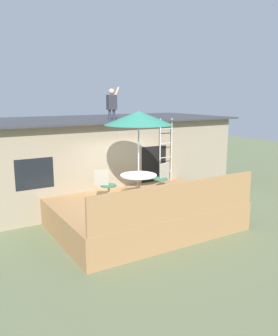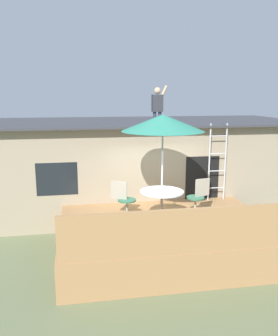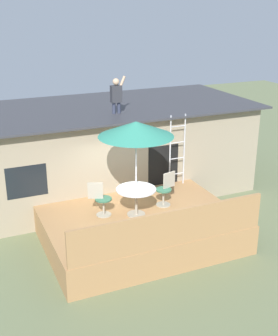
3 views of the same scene
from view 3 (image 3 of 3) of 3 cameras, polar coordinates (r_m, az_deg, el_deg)
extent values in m
plane|color=#66704C|center=(12.29, 0.00, -9.21)|extent=(40.00, 40.00, 0.00)
cube|color=gray|center=(14.80, -5.58, 2.08)|extent=(10.00, 4.00, 2.88)
cube|color=#38383D|center=(14.41, -5.79, 7.64)|extent=(10.50, 4.50, 0.06)
cube|color=black|center=(12.38, -14.16, -1.68)|extent=(1.10, 0.03, 0.90)
cube|color=black|center=(13.73, 3.07, -1.07)|extent=(1.00, 0.03, 2.00)
cube|color=#A87A4C|center=(12.10, 0.00, -7.57)|extent=(4.98, 3.73, 0.80)
cube|color=#A87A4C|center=(10.26, 4.10, -7.73)|extent=(4.88, 0.08, 0.90)
cylinder|color=#A59E8C|center=(11.86, -0.36, -5.92)|extent=(0.48, 0.48, 0.03)
cylinder|color=#A59E8C|center=(11.71, -0.37, -4.36)|extent=(0.07, 0.07, 0.71)
cylinder|color=silver|center=(11.56, -0.37, -2.74)|extent=(1.04, 1.04, 0.03)
cylinder|color=silver|center=(11.39, -0.38, -0.57)|extent=(0.04, 0.04, 2.40)
cone|color=#338C72|center=(11.03, -0.39, 5.02)|extent=(1.90, 1.90, 0.38)
cylinder|color=silver|center=(13.33, 3.99, 2.12)|extent=(0.04, 0.04, 2.20)
cylinder|color=silver|center=(13.55, 5.80, 2.37)|extent=(0.04, 0.04, 2.20)
cylinder|color=silver|center=(13.69, 4.81, -0.73)|extent=(0.48, 0.03, 0.03)
cylinder|color=silver|center=(13.52, 4.87, 1.24)|extent=(0.48, 0.03, 0.03)
cylinder|color=silver|center=(13.37, 4.93, 3.26)|extent=(0.48, 0.03, 0.03)
cylinder|color=silver|center=(13.23, 5.00, 5.33)|extent=(0.48, 0.03, 0.03)
cylinder|color=#33384C|center=(13.43, -3.23, 7.65)|extent=(0.10, 0.10, 0.34)
cylinder|color=#33384C|center=(13.49, -2.59, 7.71)|extent=(0.10, 0.10, 0.34)
cube|color=#333338|center=(13.37, -2.94, 9.44)|extent=(0.32, 0.20, 0.50)
sphere|color=tan|center=(13.31, -2.97, 10.96)|extent=(0.20, 0.20, 0.20)
cylinder|color=tan|center=(13.38, -2.23, 10.76)|extent=(0.26, 0.08, 0.44)
cylinder|color=#A59E8C|center=(11.89, -4.51, -5.95)|extent=(0.40, 0.40, 0.02)
cylinder|color=#A59E8C|center=(11.79, -4.54, -4.99)|extent=(0.06, 0.06, 0.44)
cylinder|color=#33664C|center=(11.70, -4.57, -3.98)|extent=(0.44, 0.44, 0.04)
cube|color=#A59E8C|center=(11.61, -5.59, -2.90)|extent=(0.38, 0.19, 0.44)
cylinder|color=#A59E8C|center=(12.43, 3.12, -4.69)|extent=(0.40, 0.40, 0.02)
cylinder|color=#A59E8C|center=(12.33, 3.14, -3.77)|extent=(0.06, 0.06, 0.44)
cylinder|color=#33664C|center=(12.24, 3.16, -2.79)|extent=(0.44, 0.44, 0.04)
cube|color=#A59E8C|center=(12.27, 3.88, -1.52)|extent=(0.40, 0.14, 0.44)
camera|label=1|loc=(2.96, -33.38, -37.56)|focal=36.69mm
camera|label=2|loc=(3.90, 19.97, -17.76)|focal=36.94mm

